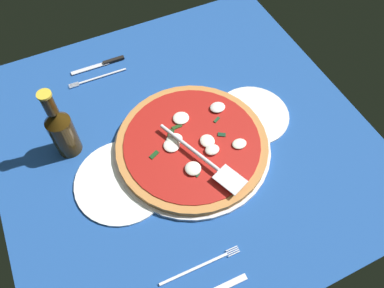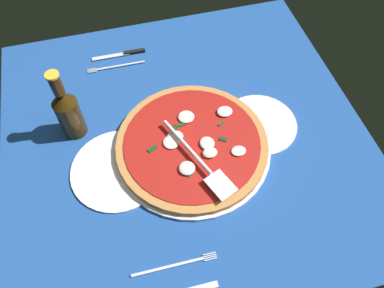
{
  "view_description": "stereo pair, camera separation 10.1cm",
  "coord_description": "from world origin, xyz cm",
  "views": [
    {
      "loc": [
        23.23,
        54.83,
        86.61
      ],
      "look_at": [
        -0.64,
        4.53,
        2.48
      ],
      "focal_mm": 35.16,
      "sensor_mm": 36.0,
      "label": 1
    },
    {
      "loc": [
        13.77,
        58.31,
        86.61
      ],
      "look_at": [
        -0.64,
        4.53,
        2.48
      ],
      "focal_mm": 35.16,
      "sensor_mm": 36.0,
      "label": 2
    }
  ],
  "objects": [
    {
      "name": "pizza_server",
      "position": [
        -0.55,
        11.34,
        5.23
      ],
      "size": [
        13.22,
        26.64,
        1.0
      ],
      "rotation": [
        0.0,
        0.0,
        1.96
      ],
      "color": "silver",
      "rests_on": "pizza"
    },
    {
      "name": "place_setting_far",
      "position": [
        13.17,
        37.42,
        0.46
      ],
      "size": [
        21.48,
        14.09,
        1.4
      ],
      "rotation": [
        0.0,
        0.0,
        3.12
      ],
      "color": "white",
      "rests_on": "ground_plane"
    },
    {
      "name": "ground_plane",
      "position": [
        0.0,
        0.0,
        -0.4
      ],
      "size": [
        100.24,
        100.24,
        0.8
      ],
      "primitive_type": "cube",
      "color": "#1E4993"
    },
    {
      "name": "checker_pattern",
      "position": [
        -0.0,
        0.0,
        0.05
      ],
      "size": [
        100.24,
        100.24,
        0.1
      ],
      "color": "white",
      "rests_on": "ground_plane"
    },
    {
      "name": "pizza",
      "position": [
        -0.7,
        4.53,
        2.54
      ],
      "size": [
        40.85,
        40.85,
        3.38
      ],
      "color": "#C07D3F",
      "rests_on": "pizza_pan"
    },
    {
      "name": "dinner_plate_left",
      "position": [
        -21.2,
        1.81,
        0.6
      ],
      "size": [
        21.19,
        21.19,
        1.0
      ],
      "primitive_type": "cylinder",
      "color": "white",
      "rests_on": "ground_plane"
    },
    {
      "name": "beer_bottle",
      "position": [
        29.37,
        -9.63,
        9.16
      ],
      "size": [
        6.49,
        6.49,
        22.83
      ],
      "color": "#332209",
      "rests_on": "ground_plane"
    },
    {
      "name": "place_setting_near",
      "position": [
        12.98,
        -33.98,
        0.46
      ],
      "size": [
        19.39,
        11.39,
        1.4
      ],
      "rotation": [
        0.0,
        0.0,
        -0.02
      ],
      "color": "silver",
      "rests_on": "ground_plane"
    },
    {
      "name": "pizza_pan",
      "position": [
        -0.64,
        4.53,
        0.79
      ],
      "size": [
        42.58,
        42.58,
        1.38
      ],
      "primitive_type": "cylinder",
      "color": "silver",
      "rests_on": "ground_plane"
    },
    {
      "name": "dinner_plate_right",
      "position": [
        19.94,
        6.16,
        0.6
      ],
      "size": [
        24.72,
        24.72,
        1.0
      ],
      "primitive_type": "cylinder",
      "color": "white",
      "rests_on": "ground_plane"
    }
  ]
}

